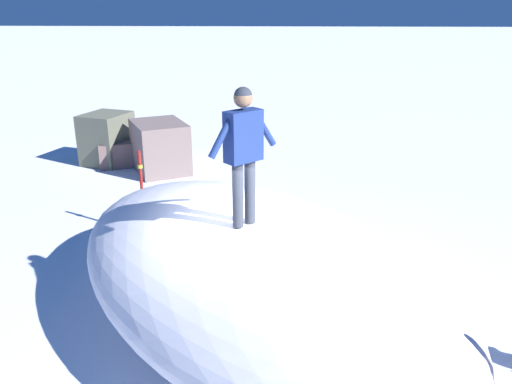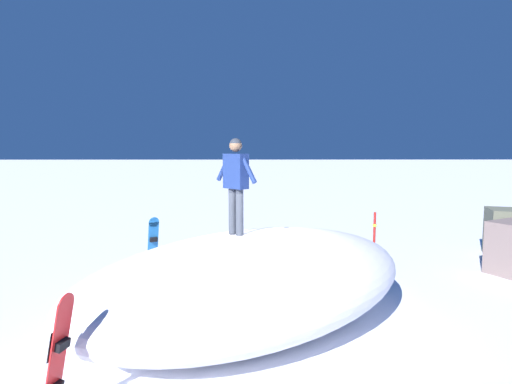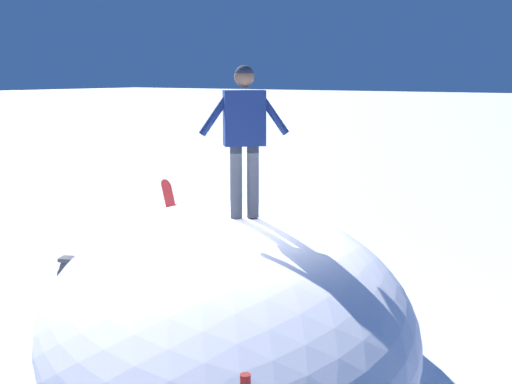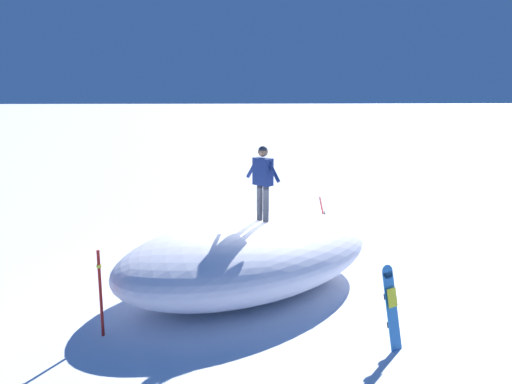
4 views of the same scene
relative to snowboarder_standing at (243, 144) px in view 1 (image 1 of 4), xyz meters
The scene contains 5 objects.
ground 2.82m from the snowboarder_standing, 22.91° to the right, with size 240.00×240.00×0.00m, color white.
snow_mound 1.96m from the snowboarder_standing, ahead, with size 7.02×4.06×1.73m, color white.
snowboarder_standing is the anchor object (origin of this frame).
trail_marker_pole 4.43m from the snowboarder_standing, 34.93° to the left, with size 0.10×0.10×1.77m.
rock_outcrop 8.98m from the snowboarder_standing, 25.44° to the left, with size 2.60×3.47×1.48m.
Camera 1 is at (-6.36, -0.37, 4.39)m, focal length 35.72 mm.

